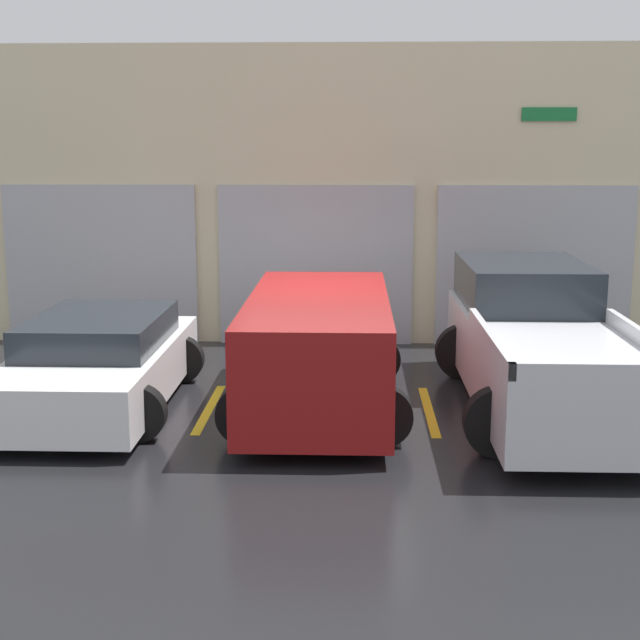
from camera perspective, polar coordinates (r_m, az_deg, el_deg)
ground_plane at (r=12.67m, az=0.08°, el=-4.43°), size 28.00×28.00×0.00m
shophouse_building at (r=15.51m, az=0.48°, el=7.71°), size 13.29×0.68×5.06m
pickup_truck at (r=12.02m, az=13.81°, el=-1.53°), size 2.43×5.46×1.77m
sedan_white at (r=12.02m, az=-13.95°, el=-2.72°), size 2.31×4.25×1.23m
sedan_side at (r=11.49m, az=-0.09°, el=-1.83°), size 2.27×4.43×1.51m
parking_stripe_left at (r=11.84m, az=-7.10°, el=-5.63°), size 0.12×2.20×0.01m
parking_stripe_centre at (r=11.74m, az=6.98°, el=-5.78°), size 0.12×2.20×0.01m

